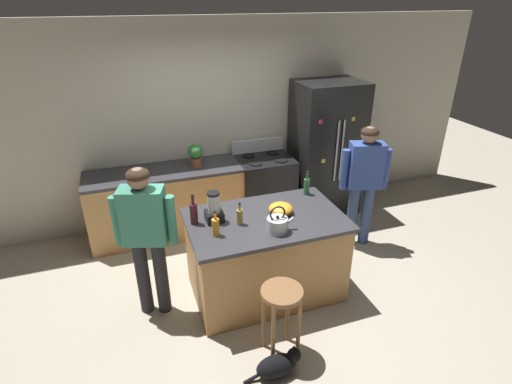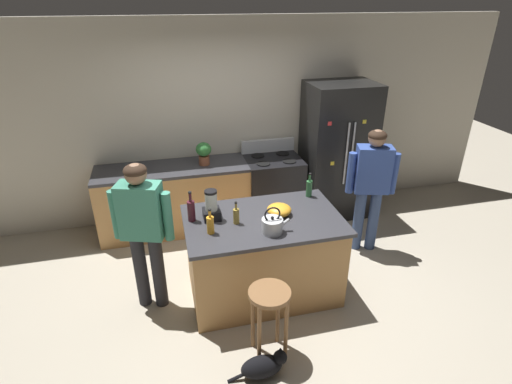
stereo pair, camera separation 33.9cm
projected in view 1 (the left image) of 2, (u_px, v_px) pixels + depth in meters
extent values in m
plane|color=#B2A893|center=(265.00, 290.00, 4.40)|extent=(14.00, 14.00, 0.00)
cube|color=beige|center=(216.00, 122.00, 5.45)|extent=(8.00, 0.10, 2.70)
cube|color=#B7844C|center=(265.00, 257.00, 4.20)|extent=(1.51, 0.92, 0.87)
cube|color=#333338|center=(266.00, 220.00, 4.00)|extent=(1.57, 0.98, 0.04)
cube|color=#B7844C|center=(168.00, 203.00, 5.28)|extent=(2.00, 0.64, 0.87)
cube|color=#333338|center=(165.00, 172.00, 5.08)|extent=(2.00, 0.64, 0.04)
cube|color=black|center=(326.00, 149.00, 5.68)|extent=(0.90, 0.70, 1.89)
cylinder|color=#B7BABF|center=(337.00, 152.00, 5.31)|extent=(0.02, 0.02, 0.85)
cylinder|color=#B7BABF|center=(342.00, 151.00, 5.33)|extent=(0.02, 0.02, 0.85)
cube|color=yellow|center=(353.00, 119.00, 5.20)|extent=(0.05, 0.01, 0.05)
cube|color=yellow|center=(323.00, 161.00, 5.32)|extent=(0.05, 0.01, 0.05)
cube|color=#268CD8|center=(364.00, 134.00, 5.36)|extent=(0.05, 0.01, 0.05)
cube|color=red|center=(321.00, 122.00, 5.05)|extent=(0.05, 0.01, 0.05)
cube|color=black|center=(264.00, 188.00, 5.64)|extent=(0.76, 0.64, 0.91)
cube|color=black|center=(272.00, 201.00, 5.39)|extent=(0.60, 0.01, 0.24)
cube|color=#B7BABF|center=(257.00, 145.00, 5.64)|extent=(0.76, 0.06, 0.18)
cylinder|color=black|center=(256.00, 164.00, 5.26)|extent=(0.18, 0.18, 0.01)
cylinder|color=black|center=(281.00, 160.00, 5.36)|extent=(0.18, 0.18, 0.01)
cylinder|color=black|center=(248.00, 156.00, 5.51)|extent=(0.18, 0.18, 0.01)
cylinder|color=black|center=(273.00, 153.00, 5.62)|extent=(0.18, 0.18, 0.01)
cylinder|color=#26262B|center=(143.00, 277.00, 3.94)|extent=(0.16, 0.16, 0.83)
cylinder|color=#26262B|center=(161.00, 276.00, 3.95)|extent=(0.16, 0.16, 0.83)
cube|color=#3F8C72|center=(143.00, 216.00, 3.64)|extent=(0.45, 0.33, 0.55)
cylinder|color=#3F8C72|center=(117.00, 221.00, 3.66)|extent=(0.11, 0.11, 0.49)
cylinder|color=#3F8C72|center=(171.00, 220.00, 3.66)|extent=(0.11, 0.11, 0.49)
sphere|color=#8C664C|center=(138.00, 179.00, 3.47)|extent=(0.25, 0.25, 0.20)
ellipsoid|color=#332319|center=(138.00, 175.00, 3.46)|extent=(0.26, 0.26, 0.12)
cylinder|color=#384C7A|center=(366.00, 215.00, 5.07)|extent=(0.16, 0.16, 0.81)
cylinder|color=#384C7A|center=(352.00, 215.00, 5.07)|extent=(0.16, 0.16, 0.81)
cube|color=#334C99|center=(366.00, 165.00, 4.77)|extent=(0.45, 0.33, 0.56)
cylinder|color=#334C99|center=(386.00, 169.00, 4.80)|extent=(0.11, 0.11, 0.50)
cylinder|color=#334C99|center=(345.00, 170.00, 4.78)|extent=(0.11, 0.11, 0.50)
sphere|color=#8C664C|center=(370.00, 135.00, 4.60)|extent=(0.25, 0.25, 0.20)
ellipsoid|color=#332319|center=(370.00, 132.00, 4.58)|extent=(0.26, 0.26, 0.12)
cylinder|color=brown|center=(282.00, 292.00, 3.33)|extent=(0.36, 0.36, 0.04)
cylinder|color=brown|center=(273.00, 337.00, 3.36)|extent=(0.04, 0.04, 0.67)
cylinder|color=brown|center=(299.00, 330.00, 3.42)|extent=(0.04, 0.04, 0.67)
cylinder|color=brown|center=(264.00, 318.00, 3.55)|extent=(0.04, 0.04, 0.67)
cylinder|color=brown|center=(288.00, 312.00, 3.62)|extent=(0.04, 0.04, 0.67)
ellipsoid|color=black|center=(277.00, 366.00, 3.38)|extent=(0.36, 0.18, 0.20)
sphere|color=black|center=(294.00, 355.00, 3.39)|extent=(0.12, 0.12, 0.12)
cone|color=black|center=(297.00, 352.00, 3.35)|extent=(0.04, 0.04, 0.03)
cone|color=black|center=(294.00, 347.00, 3.40)|extent=(0.04, 0.04, 0.03)
cylinder|color=black|center=(254.00, 377.00, 3.35)|extent=(0.20, 0.03, 0.10)
cylinder|color=brown|center=(196.00, 162.00, 5.16)|extent=(0.14, 0.14, 0.12)
ellipsoid|color=#337A38|center=(195.00, 151.00, 5.10)|extent=(0.20, 0.20, 0.18)
cube|color=black|center=(214.00, 216.00, 3.93)|extent=(0.17, 0.17, 0.10)
cylinder|color=silver|center=(214.00, 203.00, 3.86)|extent=(0.12, 0.12, 0.19)
cylinder|color=black|center=(213.00, 194.00, 3.82)|extent=(0.12, 0.12, 0.02)
cylinder|color=orange|center=(216.00, 227.00, 3.67)|extent=(0.07, 0.07, 0.17)
cylinder|color=orange|center=(215.00, 216.00, 3.62)|extent=(0.03, 0.03, 0.07)
cylinder|color=black|center=(215.00, 212.00, 3.60)|extent=(0.03, 0.03, 0.02)
cylinder|color=#2D6638|center=(307.00, 187.00, 4.43)|extent=(0.07, 0.07, 0.18)
cylinder|color=#2D6638|center=(307.00, 176.00, 4.37)|extent=(0.03, 0.03, 0.08)
cylinder|color=black|center=(308.00, 172.00, 4.35)|extent=(0.03, 0.03, 0.02)
cylinder|color=olive|center=(240.00, 217.00, 3.85)|extent=(0.06, 0.06, 0.15)
cylinder|color=olive|center=(240.00, 207.00, 3.81)|extent=(0.02, 0.02, 0.07)
cylinder|color=black|center=(240.00, 203.00, 3.79)|extent=(0.03, 0.03, 0.02)
cylinder|color=#471923|center=(194.00, 214.00, 3.85)|extent=(0.08, 0.08, 0.21)
cylinder|color=#471923|center=(193.00, 200.00, 3.79)|extent=(0.03, 0.03, 0.09)
cylinder|color=black|center=(192.00, 195.00, 3.76)|extent=(0.03, 0.03, 0.02)
ellipsoid|color=orange|center=(281.00, 209.00, 4.05)|extent=(0.25, 0.25, 0.11)
cylinder|color=#B7BABF|center=(277.00, 225.00, 3.74)|extent=(0.20, 0.20, 0.14)
sphere|color=black|center=(278.00, 217.00, 3.70)|extent=(0.03, 0.03, 0.03)
cylinder|color=#B7BABF|center=(290.00, 221.00, 3.77)|extent=(0.09, 0.03, 0.08)
torus|color=black|center=(278.00, 214.00, 3.69)|extent=(0.16, 0.02, 0.16)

